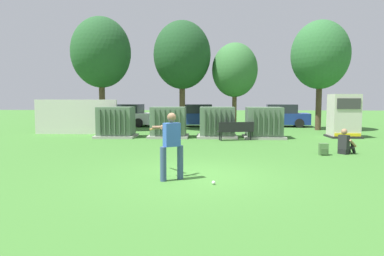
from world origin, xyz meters
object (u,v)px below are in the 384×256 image
Objects in this scene: generator_enclosure at (344,116)px; seated_spectator at (345,144)px; parked_car_leftmost at (126,116)px; parked_car_right_of_center at (280,116)px; batter at (171,142)px; transformer_east at (264,123)px; park_bench at (236,130)px; transformer_mid_east at (217,123)px; parked_car_left_of_center at (195,116)px; transformer_west at (116,122)px; transformer_mid_west at (169,123)px; backpack at (323,149)px; sports_ball at (214,183)px.

generator_enclosure reaches higher than seated_spectator.
parked_car_right_of_center is at bearing 0.14° from parked_car_leftmost.
batter reaches higher than parked_car_right_of_center.
park_bench is at bearing -145.84° from transformer_east.
transformer_mid_east is 0.49× the size of parked_car_left_of_center.
transformer_west is 1.21× the size of batter.
transformer_west is at bearing -80.91° from parked_car_leftmost.
transformer_mid_west is 0.91× the size of generator_enclosure.
backpack is at bearing -116.72° from generator_enclosure.
generator_enclosure is 12.60m from sports_ball.
transformer_west is at bearing 153.40° from seated_spectator.
sports_ball is (2.22, -9.97, -0.74)m from transformer_mid_west.
generator_enclosure reaches higher than batter.
park_bench is 20.49× the size of sports_ball.
transformer_west is 6.39m from park_bench.
transformer_mid_west is 0.48× the size of parked_car_right_of_center.
transformer_mid_east and transformer_east have the same top height.
transformer_west is 4.77× the size of backpack.
transformer_west is 5.39m from transformer_mid_east.
transformer_west is at bearing -119.28° from parked_car_left_of_center.
transformer_mid_east reaches higher than backpack.
generator_enclosure is 5.92m from seated_spectator.
transformer_mid_east is at bearing 175.62° from transformer_east.
park_bench reaches higher than sports_ball.
transformer_east and parked_car_leftmost have the same top height.
batter is at bearing -90.17° from parked_car_left_of_center.
park_bench is at bearing -74.43° from parked_car_left_of_center.
parked_car_right_of_center is (4.76, 7.12, -0.04)m from transformer_mid_east.
transformer_east is 7.67m from parked_car_right_of_center.
transformer_mid_west is 1.00× the size of transformer_east.
park_bench is 8.90m from sports_ball.
parked_car_leftmost is at bearing 153.02° from generator_enclosure.
transformer_east is 8.15m from parked_car_left_of_center.
parked_car_leftmost is at bearing 132.68° from transformer_mid_east.
seated_spectator is at bearing 35.66° from batter.
batter is (-8.18, -9.92, -0.16)m from generator_enclosure.
transformer_mid_west reaches higher than park_bench.
park_bench is at bearing -114.82° from parked_car_right_of_center.
batter is at bearing -112.46° from transformer_east.
parked_car_right_of_center reaches higher than backpack.
generator_enclosure is (6.73, 0.34, 0.35)m from transformer_mid_east.
parked_car_left_of_center is (-8.13, 6.66, -0.38)m from generator_enclosure.
generator_enclosure is at bearing 69.82° from seated_spectator.
park_bench is at bearing 81.93° from sports_ball.
transformer_mid_west is 1.00× the size of transformer_mid_east.
batter reaches higher than transformer_mid_east.
parked_car_leftmost is (-6.54, 7.09, -0.04)m from transformer_mid_east.
generator_enclosure is at bearing 6.97° from transformer_east.
transformer_mid_west reaches higher than backpack.
generator_enclosure is 25.56× the size of sports_ball.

